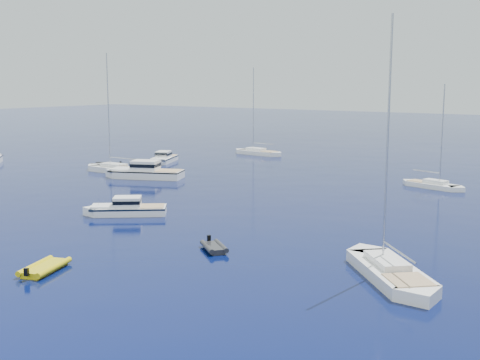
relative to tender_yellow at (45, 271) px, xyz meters
name	(u,v)px	position (x,y,z in m)	size (l,w,h in m)	color
ground	(29,273)	(-0.57, -0.74, 0.00)	(400.00, 400.00, 0.00)	#071349
motor_cruiser_left	(126,215)	(-7.35, 14.22, 0.00)	(2.35, 7.69, 2.02)	white
motor_cruiser_centre	(144,178)	(-20.20, 30.09, 0.00)	(3.15, 10.31, 2.71)	white
motor_cruiser_horizon	(163,162)	(-27.73, 42.01, 0.00)	(2.40, 7.86, 2.06)	white
sailboat_mid_r	(389,278)	(17.80, 10.72, 0.00)	(2.80, 10.77, 15.84)	silver
sailboat_mid_l	(116,172)	(-26.35, 31.48, 0.00)	(2.75, 10.59, 15.56)	white
sailboat_centre	(433,188)	(10.51, 42.83, 0.00)	(2.05, 7.90, 11.61)	white
sailboat_far_l	(258,155)	(-21.75, 57.72, 0.00)	(2.50, 9.61, 14.12)	white
tender_yellow	(45,271)	(0.00, 0.00, 0.00)	(2.02, 3.68, 0.95)	#C9B60B
tender_grey_near	(214,251)	(5.78, 9.50, 0.00)	(1.61, 2.77, 0.95)	black
tender_grey_far	(107,166)	(-31.48, 34.69, 0.00)	(2.17, 4.02, 0.95)	black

